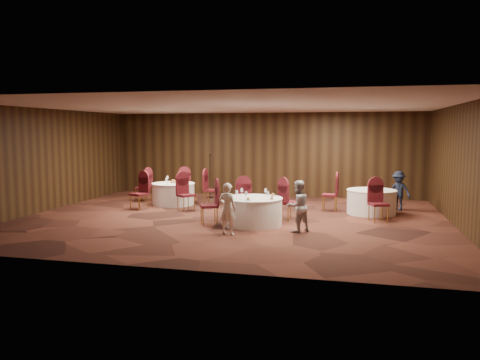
% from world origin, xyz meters
% --- Properties ---
extents(ground, '(12.00, 12.00, 0.00)m').
position_xyz_m(ground, '(0.00, 0.00, 0.00)').
color(ground, black).
rests_on(ground, ground).
extents(room_shell, '(12.00, 12.00, 12.00)m').
position_xyz_m(room_shell, '(0.00, 0.00, 1.96)').
color(room_shell, silver).
rests_on(room_shell, ground).
extents(table_main, '(1.59, 1.59, 0.74)m').
position_xyz_m(table_main, '(0.78, -0.74, 0.38)').
color(table_main, white).
rests_on(table_main, ground).
extents(table_left, '(1.46, 1.46, 0.74)m').
position_xyz_m(table_left, '(-2.57, 2.02, 0.38)').
color(table_left, white).
rests_on(table_left, ground).
extents(table_right, '(1.47, 1.47, 0.74)m').
position_xyz_m(table_right, '(3.92, 1.74, 0.38)').
color(table_right, white).
rests_on(table_right, ground).
extents(chairs_main, '(2.76, 1.89, 1.00)m').
position_xyz_m(chairs_main, '(0.49, -0.08, 0.50)').
color(chairs_main, '#400C1B').
rests_on(chairs_main, ground).
extents(chairs_left, '(3.12, 3.07, 1.00)m').
position_xyz_m(chairs_left, '(-2.58, 2.02, 0.50)').
color(chairs_left, '#400C1B').
rests_on(chairs_left, ground).
extents(chairs_right, '(2.01, 2.17, 1.00)m').
position_xyz_m(chairs_right, '(3.36, 1.31, 0.50)').
color(chairs_right, '#400C1B').
rests_on(chairs_right, ground).
extents(tabletop_main, '(1.04, 1.07, 0.22)m').
position_xyz_m(tabletop_main, '(0.92, -0.84, 0.84)').
color(tabletop_main, silver).
rests_on(tabletop_main, table_main).
extents(tabletop_left, '(0.83, 0.82, 0.22)m').
position_xyz_m(tabletop_left, '(-2.57, 2.02, 0.82)').
color(tabletop_left, silver).
rests_on(tabletop_left, table_left).
extents(tabletop_right, '(0.08, 0.08, 0.22)m').
position_xyz_m(tabletop_right, '(4.13, 1.51, 0.90)').
color(tabletop_right, silver).
rests_on(tabletop_right, table_right).
extents(mic_stand, '(0.24, 0.24, 1.64)m').
position_xyz_m(mic_stand, '(-1.86, 3.92, 0.48)').
color(mic_stand, black).
rests_on(mic_stand, ground).
extents(woman_a, '(0.52, 0.40, 1.26)m').
position_xyz_m(woman_a, '(0.42, -1.99, 0.63)').
color(woman_a, white).
rests_on(woman_a, ground).
extents(woman_b, '(0.79, 0.79, 1.29)m').
position_xyz_m(woman_b, '(2.04, -1.32, 0.65)').
color(woman_b, '#AFAEB3').
rests_on(woman_b, ground).
extents(man_c, '(0.93, 0.80, 1.24)m').
position_xyz_m(man_c, '(4.77, 2.65, 0.62)').
color(man_c, black).
rests_on(man_c, ground).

